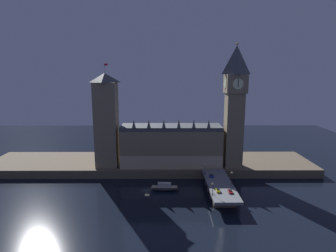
{
  "coord_description": "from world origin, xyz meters",
  "views": [
    {
      "loc": [
        11.1,
        -148.44,
        65.27
      ],
      "look_at": [
        11.96,
        20.0,
        33.36
      ],
      "focal_mm": 30.0,
      "sensor_mm": 36.0,
      "label": 1
    }
  ],
  "objects_px": {
    "victoria_tower": "(106,120)",
    "car_northbound_trail": "(218,190)",
    "pedestrian_mid_walk": "(232,184)",
    "street_lamp_far": "(205,167)",
    "boat_upstream": "(164,188)",
    "car_northbound_lead": "(211,176)",
    "pedestrian_far_rail": "(206,173)",
    "street_lamp_near": "(213,187)",
    "street_lamp_mid": "(232,176)",
    "car_southbound_lead": "(230,191)",
    "pedestrian_near_rail": "(213,191)",
    "clock_tower": "(235,103)"
  },
  "relations": [
    {
      "from": "car_southbound_lead",
      "to": "pedestrian_mid_walk",
      "type": "relative_size",
      "value": 2.57
    },
    {
      "from": "car_northbound_lead",
      "to": "street_lamp_mid",
      "type": "bearing_deg",
      "value": -45.93
    },
    {
      "from": "pedestrian_far_rail",
      "to": "street_lamp_far",
      "type": "relative_size",
      "value": 0.29
    },
    {
      "from": "car_southbound_lead",
      "to": "pedestrian_near_rail",
      "type": "xyz_separation_m",
      "value": [
        -8.95,
        -1.02,
        0.36
      ]
    },
    {
      "from": "pedestrian_mid_walk",
      "to": "street_lamp_near",
      "type": "distance_m",
      "value": 17.57
    },
    {
      "from": "pedestrian_far_rail",
      "to": "boat_upstream",
      "type": "bearing_deg",
      "value": -163.21
    },
    {
      "from": "boat_upstream",
      "to": "pedestrian_mid_walk",
      "type": "bearing_deg",
      "value": -12.65
    },
    {
      "from": "car_southbound_lead",
      "to": "boat_upstream",
      "type": "xyz_separation_m",
      "value": [
        -33.07,
        17.28,
        -5.39
      ]
    },
    {
      "from": "pedestrian_far_rail",
      "to": "street_lamp_far",
      "type": "bearing_deg",
      "value": 101.66
    },
    {
      "from": "victoria_tower",
      "to": "car_northbound_trail",
      "type": "bearing_deg",
      "value": -34.49
    },
    {
      "from": "pedestrian_far_rail",
      "to": "street_lamp_near",
      "type": "relative_size",
      "value": 0.29
    },
    {
      "from": "victoria_tower",
      "to": "pedestrian_mid_walk",
      "type": "height_order",
      "value": "victoria_tower"
    },
    {
      "from": "victoria_tower",
      "to": "street_lamp_far",
      "type": "relative_size",
      "value": 10.55
    },
    {
      "from": "pedestrian_near_rail",
      "to": "boat_upstream",
      "type": "height_order",
      "value": "pedestrian_near_rail"
    },
    {
      "from": "car_northbound_lead",
      "to": "boat_upstream",
      "type": "distance_m",
      "value": 27.96
    },
    {
      "from": "victoria_tower",
      "to": "car_northbound_lead",
      "type": "bearing_deg",
      "value": -20.26
    },
    {
      "from": "pedestrian_near_rail",
      "to": "street_lamp_mid",
      "type": "bearing_deg",
      "value": 46.07
    },
    {
      "from": "pedestrian_mid_walk",
      "to": "street_lamp_far",
      "type": "height_order",
      "value": "street_lamp_far"
    },
    {
      "from": "street_lamp_far",
      "to": "victoria_tower",
      "type": "bearing_deg",
      "value": 162.96
    },
    {
      "from": "pedestrian_far_rail",
      "to": "pedestrian_near_rail",
      "type": "bearing_deg",
      "value": -90.0
    },
    {
      "from": "car_northbound_lead",
      "to": "car_northbound_trail",
      "type": "height_order",
      "value": "car_northbound_trail"
    },
    {
      "from": "street_lamp_far",
      "to": "pedestrian_far_rail",
      "type": "bearing_deg",
      "value": -78.34
    },
    {
      "from": "victoria_tower",
      "to": "car_southbound_lead",
      "type": "height_order",
      "value": "victoria_tower"
    },
    {
      "from": "car_northbound_lead",
      "to": "pedestrian_near_rail",
      "type": "height_order",
      "value": "pedestrian_near_rail"
    },
    {
      "from": "pedestrian_far_rail",
      "to": "boat_upstream",
      "type": "height_order",
      "value": "pedestrian_far_rail"
    },
    {
      "from": "car_northbound_trail",
      "to": "car_southbound_lead",
      "type": "xyz_separation_m",
      "value": [
        5.96,
        -0.99,
        -0.1
      ]
    },
    {
      "from": "street_lamp_near",
      "to": "boat_upstream",
      "type": "height_order",
      "value": "street_lamp_near"
    },
    {
      "from": "car_southbound_lead",
      "to": "street_lamp_near",
      "type": "height_order",
      "value": "street_lamp_near"
    },
    {
      "from": "car_northbound_lead",
      "to": "boat_upstream",
      "type": "relative_size",
      "value": 0.23
    },
    {
      "from": "victoria_tower",
      "to": "car_northbound_trail",
      "type": "distance_m",
      "value": 83.02
    },
    {
      "from": "street_lamp_mid",
      "to": "pedestrian_far_rail",
      "type": "bearing_deg",
      "value": 133.96
    },
    {
      "from": "street_lamp_far",
      "to": "pedestrian_near_rail",
      "type": "bearing_deg",
      "value": -89.17
    },
    {
      "from": "victoria_tower",
      "to": "pedestrian_mid_walk",
      "type": "bearing_deg",
      "value": -26.16
    },
    {
      "from": "street_lamp_far",
      "to": "boat_upstream",
      "type": "relative_size",
      "value": 0.38
    },
    {
      "from": "car_northbound_lead",
      "to": "street_lamp_mid",
      "type": "xyz_separation_m",
      "value": [
        9.35,
        -9.66,
        3.43
      ]
    },
    {
      "from": "victoria_tower",
      "to": "pedestrian_mid_walk",
      "type": "distance_m",
      "value": 86.36
    },
    {
      "from": "car_northbound_trail",
      "to": "street_lamp_far",
      "type": "distance_m",
      "value": 25.92
    },
    {
      "from": "victoria_tower",
      "to": "street_lamp_far",
      "type": "xyz_separation_m",
      "value": [
        60.93,
        -18.67,
        -25.18
      ]
    },
    {
      "from": "street_lamp_mid",
      "to": "street_lamp_far",
      "type": "distance_m",
      "value": 19.46
    },
    {
      "from": "car_northbound_trail",
      "to": "street_lamp_far",
      "type": "bearing_deg",
      "value": 97.55
    },
    {
      "from": "car_southbound_lead",
      "to": "pedestrian_far_rail",
      "type": "distance_m",
      "value": 26.14
    },
    {
      "from": "street_lamp_mid",
      "to": "clock_tower",
      "type": "bearing_deg",
      "value": 76.63
    },
    {
      "from": "car_northbound_trail",
      "to": "pedestrian_near_rail",
      "type": "height_order",
      "value": "pedestrian_near_rail"
    },
    {
      "from": "car_northbound_trail",
      "to": "boat_upstream",
      "type": "height_order",
      "value": "car_northbound_trail"
    },
    {
      "from": "clock_tower",
      "to": "street_lamp_near",
      "type": "relative_size",
      "value": 12.35
    },
    {
      "from": "pedestrian_mid_walk",
      "to": "street_lamp_mid",
      "type": "height_order",
      "value": "street_lamp_mid"
    },
    {
      "from": "pedestrian_near_rail",
      "to": "pedestrian_far_rail",
      "type": "bearing_deg",
      "value": 90.0
    },
    {
      "from": "pedestrian_near_rail",
      "to": "street_lamp_near",
      "type": "xyz_separation_m",
      "value": [
        -0.4,
        -1.92,
        2.97
      ]
    },
    {
      "from": "car_northbound_trail",
      "to": "street_lamp_mid",
      "type": "xyz_separation_m",
      "value": [
        9.35,
        10.78,
        3.39
      ]
    },
    {
      "from": "clock_tower",
      "to": "street_lamp_near",
      "type": "distance_m",
      "value": 62.52
    }
  ]
}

